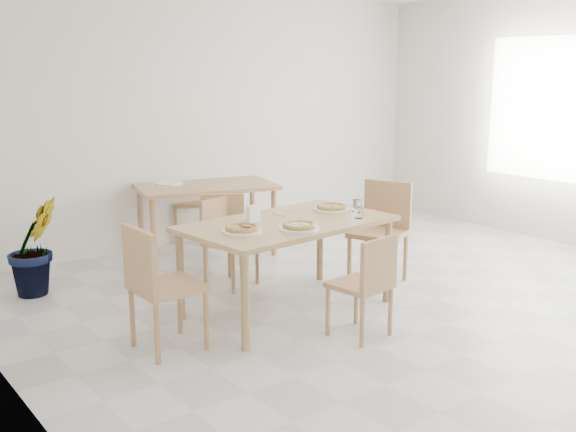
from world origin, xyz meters
TOP-DOWN VIEW (x-y plane):
  - main_table at (-0.80, 1.01)m, footprint 1.75×1.09m
  - chair_south at (-0.69, 0.19)m, footprint 0.43×0.43m
  - chair_north at (-0.83, 1.91)m, footprint 0.49×0.49m
  - chair_west at (-2.02, 0.90)m, footprint 0.45×0.45m
  - chair_east at (0.38, 1.12)m, footprint 0.60×0.60m
  - plate_margherita at (-0.25, 1.11)m, footprint 0.31×0.31m
  - plate_mushroom at (-0.91, 0.73)m, footprint 0.31×0.31m
  - plate_pepperoni at (-1.30, 0.92)m, footprint 0.31×0.31m
  - pizza_margherita at (-0.25, 1.11)m, footprint 0.29×0.29m
  - pizza_mushroom at (-0.91, 0.73)m, footprint 0.27×0.27m
  - pizza_pepperoni at (-1.30, 0.92)m, footprint 0.26×0.26m
  - tumbler_a at (-0.11, 0.94)m, footprint 0.08×0.08m
  - tumbler_b at (-0.27, 0.74)m, footprint 0.07×0.07m
  - napkin_holder at (-1.06, 1.11)m, footprint 0.14×0.09m
  - fork_a at (-0.72, 1.24)m, footprint 0.03×0.18m
  - fork_b at (-0.55, 1.28)m, footprint 0.04×0.18m
  - second_table at (-0.44, 2.90)m, footprint 1.57×1.13m
  - chair_back_s at (-0.69, 2.16)m, footprint 0.55×0.55m
  - chair_back_n at (-0.22, 3.59)m, footprint 0.59×0.59m
  - plate_empty at (-0.73, 3.17)m, footprint 0.29×0.29m
  - potted_plant at (-2.30, 2.68)m, footprint 0.56×0.50m

SIDE VIEW (x-z plane):
  - potted_plant at x=-2.30m, z-range 0.00..0.86m
  - chair_south at x=-0.69m, z-range 0.06..0.83m
  - chair_north at x=-0.83m, z-range 0.06..0.85m
  - chair_back_s at x=-0.69m, z-range 0.06..0.87m
  - chair_back_n at x=-0.22m, z-range 0.07..0.94m
  - chair_west at x=-2.02m, z-range 0.07..0.97m
  - chair_east at x=0.38m, z-range 0.07..1.00m
  - second_table at x=-0.44m, z-range 0.29..1.04m
  - main_table at x=-0.80m, z-range 0.30..1.05m
  - fork_a at x=-0.72m, z-range 0.75..0.76m
  - fork_b at x=-0.55m, z-range 0.75..0.76m
  - plate_margherita at x=-0.25m, z-range 0.75..0.77m
  - plate_mushroom at x=-0.91m, z-range 0.75..0.77m
  - plate_pepperoni at x=-1.30m, z-range 0.75..0.77m
  - plate_empty at x=-0.73m, z-range 0.75..0.77m
  - pizza_margherita at x=-0.25m, z-range 0.76..0.80m
  - pizza_mushroom at x=-0.91m, z-range 0.76..0.80m
  - pizza_pepperoni at x=-1.30m, z-range 0.77..0.80m
  - tumbler_b at x=-0.27m, z-range 0.75..0.84m
  - tumbler_a at x=-0.11m, z-range 0.75..0.86m
  - napkin_holder at x=-1.06m, z-range 0.75..0.89m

